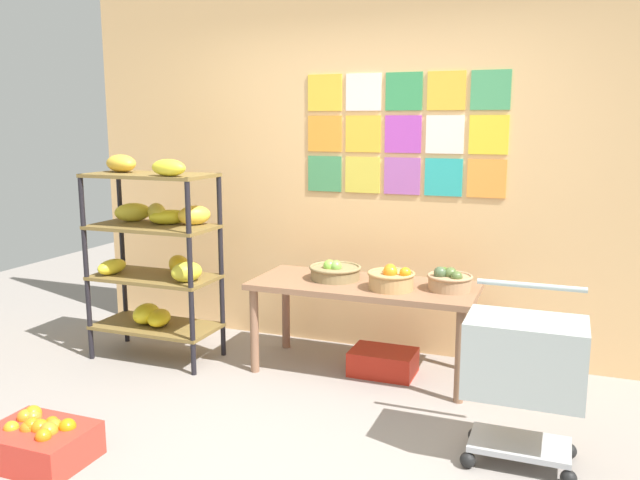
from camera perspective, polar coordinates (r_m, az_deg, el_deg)
ground at (r=3.64m, az=-4.27°, el=-17.91°), size 9.49×9.49×0.00m
back_wall_with_art at (r=4.87m, az=4.52°, el=7.37°), size 4.72×0.07×2.94m
banana_shelf_unit at (r=4.85m, az=-14.29°, el=-0.61°), size 0.91×0.50×1.49m
display_table at (r=4.47m, az=3.86°, el=-4.75°), size 1.53×0.66×0.64m
fruit_basket_back_right at (r=4.29m, az=6.29°, el=-3.40°), size 0.31×0.31×0.17m
fruit_basket_centre at (r=4.33m, az=11.29°, el=-3.49°), size 0.30×0.30×0.16m
fruit_basket_right at (r=4.54m, az=1.32°, el=-2.77°), size 0.37×0.37×0.14m
produce_crate_under_table at (r=4.59m, az=5.56°, el=-10.61°), size 0.44×0.31×0.17m
orange_crate_foreground at (r=3.77m, az=-23.38°, el=-15.91°), size 0.51×0.39×0.24m
shopping_cart at (r=3.44m, az=17.51°, el=-10.27°), size 0.58×0.43×0.90m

